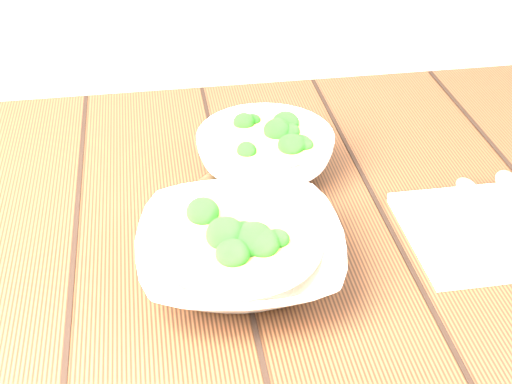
% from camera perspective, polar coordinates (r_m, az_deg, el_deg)
% --- Properties ---
extents(table, '(1.20, 0.80, 0.75)m').
position_cam_1_polar(table, '(1.01, -0.70, -7.75)').
color(table, black).
rests_on(table, ground).
extents(soup_bowl_front, '(0.26, 0.26, 0.07)m').
position_cam_1_polar(soup_bowl_front, '(0.83, -1.26, -4.87)').
color(soup_bowl_front, white).
rests_on(soup_bowl_front, table).
extents(soup_bowl_back, '(0.23, 0.23, 0.07)m').
position_cam_1_polar(soup_bowl_back, '(1.01, 0.74, 3.22)').
color(soup_bowl_back, white).
rests_on(soup_bowl_back, table).
extents(trivet, '(0.12, 0.12, 0.03)m').
position_cam_1_polar(trivet, '(0.96, -1.88, -0.14)').
color(trivet, black).
rests_on(trivet, table).
extents(napkin, '(0.23, 0.18, 0.01)m').
position_cam_1_polar(napkin, '(0.95, 18.62, -2.90)').
color(napkin, beige).
rests_on(napkin, table).
extents(spoon_left, '(0.04, 0.19, 0.01)m').
position_cam_1_polar(spoon_left, '(0.98, 17.17, -0.95)').
color(spoon_left, '#9F998C').
rests_on(spoon_left, napkin).
extents(spoon_right, '(0.08, 0.18, 0.01)m').
position_cam_1_polar(spoon_right, '(1.01, 19.55, -0.27)').
color(spoon_right, '#9F998C').
rests_on(spoon_right, napkin).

